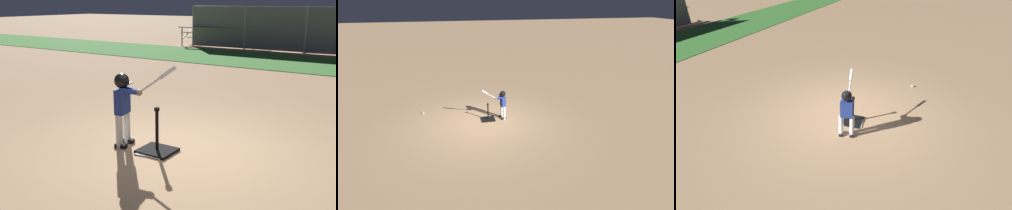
% 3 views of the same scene
% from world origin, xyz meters
% --- Properties ---
extents(ground_plane, '(90.00, 90.00, 0.00)m').
position_xyz_m(ground_plane, '(0.00, 0.00, 0.00)').
color(ground_plane, tan).
extents(grass_outfield_strip, '(56.00, 4.07, 0.02)m').
position_xyz_m(grass_outfield_strip, '(0.00, 9.32, 0.01)').
color(grass_outfield_strip, '#3D7F33').
rests_on(grass_outfield_strip, ground_plane).
extents(home_plate, '(0.49, 0.49, 0.02)m').
position_xyz_m(home_plate, '(-0.28, -0.29, 0.01)').
color(home_plate, white).
rests_on(home_plate, ground_plane).
extents(batting_tee, '(0.50, 0.45, 0.67)m').
position_xyz_m(batting_tee, '(-0.27, -0.26, 0.07)').
color(batting_tee, black).
rests_on(batting_tee, ground_plane).
extents(batter_child, '(0.95, 0.37, 1.27)m').
position_xyz_m(batter_child, '(-0.82, -0.30, 0.70)').
color(batter_child, silver).
rests_on(batter_child, ground_plane).
extents(bleachers_far_right, '(4.00, 2.24, 0.93)m').
position_xyz_m(bleachers_far_right, '(-5.40, 12.88, 0.45)').
color(bleachers_far_right, gray).
rests_on(bleachers_far_right, ground_plane).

